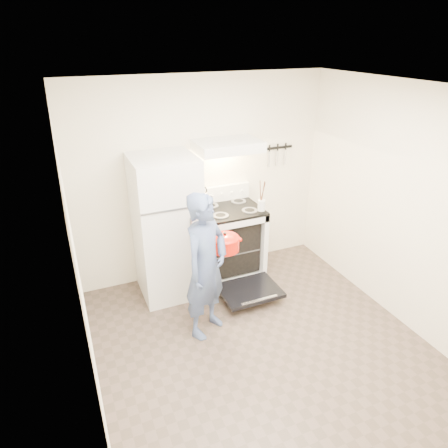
{
  "coord_description": "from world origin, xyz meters",
  "views": [
    {
      "loc": [
        -1.59,
        -2.63,
        2.88
      ],
      "look_at": [
        -0.05,
        1.0,
        1.0
      ],
      "focal_mm": 32.0,
      "sensor_mm": 36.0,
      "label": 1
    }
  ],
  "objects": [
    {
      "name": "refrigerator",
      "position": [
        -0.58,
        1.45,
        0.85
      ],
      "size": [
        0.7,
        0.7,
        1.7
      ],
      "primitive_type": "cube",
      "color": "silver",
      "rests_on": "floor"
    },
    {
      "name": "cooktop",
      "position": [
        0.23,
        1.48,
        0.94
      ],
      "size": [
        0.76,
        0.65,
        0.03
      ],
      "primitive_type": "cube",
      "color": "black",
      "rests_on": "stove_body"
    },
    {
      "name": "back_wall",
      "position": [
        0.0,
        1.8,
        1.25
      ],
      "size": [
        3.2,
        0.02,
        2.5
      ],
      "primitive_type": "cube",
      "color": "beige",
      "rests_on": "ground"
    },
    {
      "name": "floor",
      "position": [
        0.0,
        0.0,
        0.0
      ],
      "size": [
        3.6,
        3.6,
        0.0
      ],
      "primitive_type": "plane",
      "color": "brown",
      "rests_on": "ground"
    },
    {
      "name": "person",
      "position": [
        -0.42,
        0.58,
        0.78
      ],
      "size": [
        0.68,
        0.63,
        1.56
      ],
      "primitive_type": "imported",
      "rotation": [
        0.0,
        0.0,
        0.59
      ],
      "color": "navy",
      "rests_on": "floor"
    },
    {
      "name": "range_hood",
      "position": [
        0.23,
        1.55,
        1.71
      ],
      "size": [
        0.76,
        0.5,
        0.12
      ],
      "primitive_type": "cube",
      "color": "silver",
      "rests_on": "back_wall"
    },
    {
      "name": "backsplash",
      "position": [
        0.23,
        1.76,
        1.05
      ],
      "size": [
        0.76,
        0.07,
        0.2
      ],
      "primitive_type": "cube",
      "color": "silver",
      "rests_on": "cooktop"
    },
    {
      "name": "dutch_oven",
      "position": [
        -0.11,
        0.83,
        0.85
      ],
      "size": [
        0.38,
        0.31,
        0.24
      ],
      "primitive_type": null,
      "color": "red",
      "rests_on": "person"
    },
    {
      "name": "knife_strip",
      "position": [
        1.05,
        1.79,
        1.55
      ],
      "size": [
        0.4,
        0.02,
        0.03
      ],
      "primitive_type": "cube",
      "color": "black",
      "rests_on": "back_wall"
    },
    {
      "name": "utensil_jar",
      "position": [
        0.52,
        1.22,
        1.05
      ],
      "size": [
        0.11,
        0.11,
        0.13
      ],
      "primitive_type": "cylinder",
      "rotation": [
        0.0,
        0.0,
        0.28
      ],
      "color": "silver",
      "rests_on": "cooktop"
    },
    {
      "name": "oven_rack",
      "position": [
        0.23,
        1.48,
        0.44
      ],
      "size": [
        0.6,
        0.52,
        0.01
      ],
      "primitive_type": "cube",
      "color": "gray",
      "rests_on": "stove_body"
    },
    {
      "name": "stove_body",
      "position": [
        0.23,
        1.48,
        0.46
      ],
      "size": [
        0.76,
        0.65,
        0.92
      ],
      "primitive_type": "cube",
      "color": "silver",
      "rests_on": "floor"
    },
    {
      "name": "tea_kettle",
      "position": [
        -0.06,
        1.65,
        1.08
      ],
      "size": [
        0.22,
        0.18,
        0.27
      ],
      "primitive_type": null,
      "color": "silver",
      "rests_on": "cooktop"
    },
    {
      "name": "pizza_stone",
      "position": [
        0.28,
        1.4,
        0.45
      ],
      "size": [
        0.35,
        0.35,
        0.02
      ],
      "primitive_type": "cylinder",
      "color": "#976D4B",
      "rests_on": "oven_rack"
    },
    {
      "name": "oven_door",
      "position": [
        0.23,
        0.88,
        0.12
      ],
      "size": [
        0.7,
        0.54,
        0.04
      ],
      "primitive_type": "cube",
      "color": "black",
      "rests_on": "floor"
    }
  ]
}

